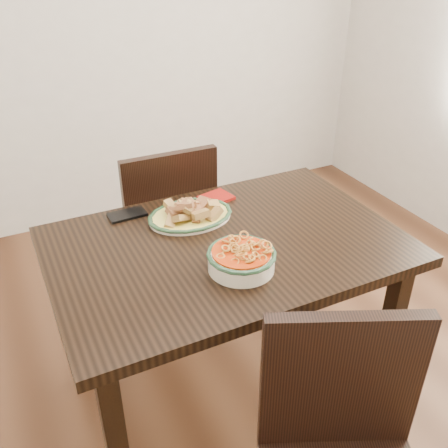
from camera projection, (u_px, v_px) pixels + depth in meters
name	position (u px, v px, depth m)	size (l,w,h in m)	color
floor	(247.00, 388.00, 2.12)	(3.50, 3.50, 0.00)	#3D2213
wall_back	(105.00, 8.00, 2.81)	(3.50, 0.10, 2.60)	beige
dining_table	(226.00, 265.00, 1.78)	(1.21, 0.80, 0.75)	black
chair_far	(165.00, 224.00, 2.33)	(0.43, 0.43, 0.89)	black
fish_plate	(190.00, 208.00, 1.84)	(0.31, 0.25, 0.11)	beige
noodle_bowl	(241.00, 257.00, 1.57)	(0.22, 0.22, 0.08)	#F3EACD
smartphone	(127.00, 215.00, 1.88)	(0.14, 0.07, 0.01)	black
napkin	(216.00, 198.00, 2.00)	(0.12, 0.10, 0.01)	maroon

